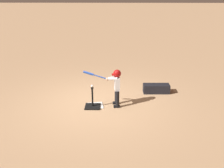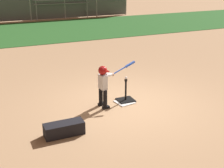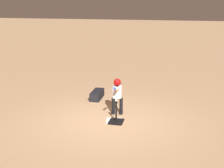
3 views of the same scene
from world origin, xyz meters
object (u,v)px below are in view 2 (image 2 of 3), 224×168
Objects in this scene: baseball at (126,78)px; bleachers_far_right at (59,8)px; batting_tee at (126,98)px; equipment_bag at (64,129)px; batter_child at (104,81)px.

bleachers_far_right is at bearing 82.25° from baseball.
batting_tee is 8.27× the size of baseball.
batting_tee is 15.41m from bleachers_far_right.
baseball is 15.40m from bleachers_far_right.
equipment_bag is at bearing -103.88° from bleachers_far_right.
batter_child is (-0.65, -0.12, 0.61)m from batting_tee.
batting_tee is 0.90m from batter_child.
batter_child reaches higher than equipment_bag.
bleachers_far_right is (2.08, 15.26, 0.58)m from batting_tee.
baseball is (-0.00, 0.00, 0.57)m from batting_tee.
bleachers_far_right reaches higher than batter_child.
batting_tee is 0.16× the size of bleachers_far_right.
bleachers_far_right is at bearing 82.25° from batting_tee.
equipment_bag is (-1.31, -0.99, -0.55)m from batter_child.
batter_child is at bearing -169.95° from baseball.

